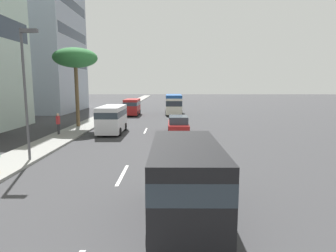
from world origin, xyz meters
name	(u,v)px	position (x,y,z in m)	size (l,w,h in m)	color
ground_plane	(151,121)	(31.50, 0.00, 0.00)	(198.00, 198.00, 0.00)	#38383A
sidewalk_right	(96,120)	(31.50, 6.62, 0.07)	(162.00, 2.70, 0.15)	gray
lane_stripe_mid	(122,175)	(10.62, 0.00, 0.01)	(3.20, 0.16, 0.01)	silver
lane_stripe_far	(146,131)	(24.13, 0.00, 0.01)	(3.20, 0.16, 0.01)	silver
van_lead	(185,178)	(5.79, -2.81, 1.46)	(5.05, 2.22, 2.57)	black
minibus_second	(174,104)	(39.58, -2.92, 1.61)	(6.86, 2.40, 2.92)	silver
van_third	(132,106)	(38.16, 3.11, 1.34)	(4.73, 2.07, 2.33)	#A51E1E
car_fourth	(178,125)	(22.75, -3.10, 0.75)	(4.59, 1.87, 1.58)	#A51E1E
van_fifth	(112,118)	(22.86, 2.94, 1.41)	(5.08, 2.10, 2.46)	silver
pedestrian_near_lamp	(58,123)	(21.38, 7.29, 1.15)	(0.34, 0.25, 1.80)	#333338
palm_tree	(75,59)	(26.19, 7.12, 6.96)	(4.36, 4.36, 7.88)	brown
street_lamp	(26,81)	(12.94, 5.57, 4.58)	(0.24, 0.97, 7.24)	#4C4C51
office_tower_far	(37,13)	(44.44, 18.87, 15.71)	(14.34, 11.46, 31.41)	#99A3B2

